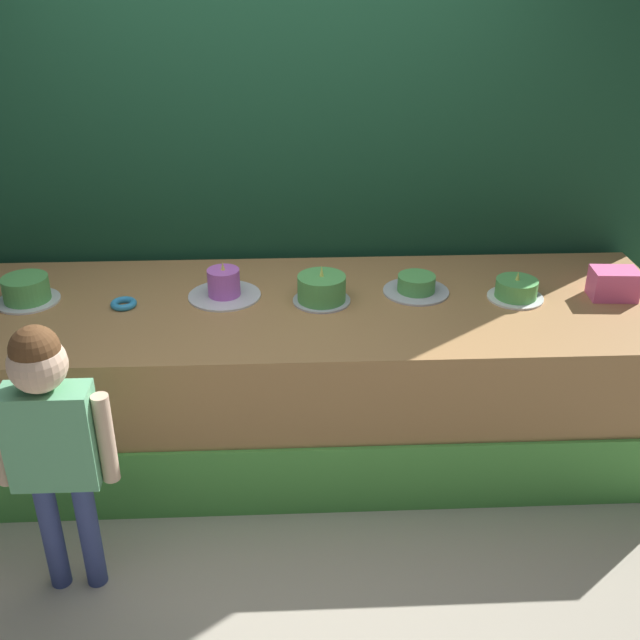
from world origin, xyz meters
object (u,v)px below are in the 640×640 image
child_figure (50,428)px  cake_left (26,290)px  cake_far_right (516,290)px  pink_box (614,284)px  cake_center_left (224,286)px  cake_right (416,285)px  cake_center_right (322,289)px  donut (124,304)px

child_figure → cake_left: 1.07m
cake_left → cake_far_right: 2.29m
pink_box → cake_far_right: pink_box is taller
cake_center_left → cake_right: cake_center_left is taller
pink_box → cake_center_right: cake_center_right is taller
cake_left → cake_center_left: (0.92, 0.01, -0.00)m
child_figure → donut: bearing=84.3°
cake_right → pink_box: bearing=-6.1°
pink_box → cake_left: size_ratio=0.72×
pink_box → cake_center_right: 1.38m
pink_box → cake_left: pink_box is taller
cake_center_right → cake_far_right: 0.92m
cake_left → donut: bearing=-9.4°
cake_left → cake_center_right: (1.38, -0.06, 0.01)m
cake_center_right → cake_right: 0.47m
pink_box → cake_right: pink_box is taller
cake_right → donut: bearing=-176.1°
cake_center_left → cake_center_right: cake_center_right is taller
cake_center_right → cake_right: bearing=9.9°
donut → cake_left: (-0.46, 0.08, 0.04)m
pink_box → cake_far_right: (-0.46, 0.01, -0.03)m
cake_center_right → cake_right: (0.46, 0.08, -0.03)m
donut → cake_center_left: (0.46, 0.09, 0.04)m
child_figure → cake_left: bearing=110.0°
child_figure → cake_far_right: 2.14m
child_figure → pink_box: child_figure is taller
donut → child_figure: bearing=-95.7°
cake_right → cake_far_right: 0.47m
cake_far_right → cake_right: bearing=169.0°
child_figure → cake_center_left: (0.55, 1.02, 0.08)m
cake_center_left → cake_left: bearing=-179.2°
cake_left → cake_far_right: cake_far_right is taller
donut → cake_center_left: bearing=10.9°
cake_far_right → donut: bearing=-179.9°
child_figure → donut: child_figure is taller
donut → cake_right: size_ratio=0.38×
donut → cake_center_left: cake_center_left is taller
cake_center_left → cake_right: size_ratio=1.09×
cake_center_left → cake_far_right: bearing=-3.5°
donut → cake_far_right: cake_far_right is taller
pink_box → donut: 2.29m
cake_right → cake_far_right: bearing=-11.0°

